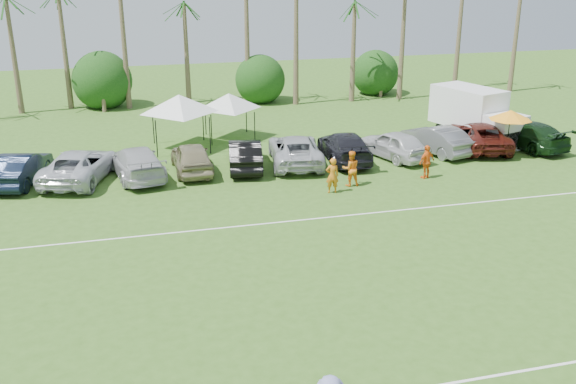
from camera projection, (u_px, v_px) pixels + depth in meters
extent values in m
cube|color=white|center=(245.00, 226.00, 27.24)|extent=(80.00, 0.10, 0.01)
cone|color=brown|center=(8.00, 46.00, 44.54)|extent=(0.44, 0.44, 10.00)
cone|color=brown|center=(68.00, 37.00, 45.32)|extent=(0.44, 0.44, 11.00)
cone|color=brown|center=(128.00, 57.00, 46.78)|extent=(0.44, 0.44, 8.00)
cone|color=brown|center=(182.00, 48.00, 47.55)|extent=(0.44, 0.44, 9.00)
cone|color=brown|center=(235.00, 39.00, 48.33)|extent=(0.44, 0.44, 10.00)
cone|color=brown|center=(287.00, 31.00, 49.10)|extent=(0.44, 0.44, 11.00)
cone|color=brown|center=(348.00, 49.00, 50.79)|extent=(0.44, 0.44, 8.00)
cone|color=brown|center=(406.00, 41.00, 51.81)|extent=(0.44, 0.44, 9.00)
cone|color=brown|center=(463.00, 33.00, 52.82)|extent=(0.44, 0.44, 10.00)
cone|color=brown|center=(506.00, 25.00, 53.59)|extent=(0.44, 0.44, 11.00)
cylinder|color=brown|center=(104.00, 100.00, 48.34)|extent=(0.30, 0.30, 1.40)
sphere|color=#133B10|center=(102.00, 85.00, 47.96)|extent=(4.00, 4.00, 4.00)
cylinder|color=brown|center=(259.00, 92.00, 51.17)|extent=(0.30, 0.30, 1.40)
sphere|color=#133B10|center=(259.00, 78.00, 50.80)|extent=(4.00, 4.00, 4.00)
cylinder|color=brown|center=(376.00, 86.00, 53.54)|extent=(0.30, 0.30, 1.40)
sphere|color=#133B10|center=(377.00, 73.00, 53.16)|extent=(4.00, 4.00, 4.00)
imported|color=orange|center=(332.00, 176.00, 30.84)|extent=(0.67, 0.47, 1.75)
imported|color=orange|center=(351.00, 168.00, 31.81)|extent=(0.92, 0.74, 1.80)
imported|color=orange|center=(427.00, 162.00, 32.93)|extent=(1.12, 0.78, 1.76)
cube|color=white|center=(468.00, 107.00, 40.25)|extent=(3.59, 4.93, 2.40)
cube|color=white|center=(505.00, 132.00, 38.12)|extent=(2.62, 2.30, 2.02)
cube|color=black|center=(514.00, 139.00, 37.65)|extent=(2.19, 0.93, 0.96)
cube|color=#E5590C|center=(481.00, 111.00, 41.00)|extent=(0.47, 1.47, 0.86)
cylinder|color=black|center=(490.00, 143.00, 38.00)|extent=(0.53, 0.91, 0.86)
cylinder|color=black|center=(512.00, 138.00, 38.95)|extent=(0.53, 0.91, 0.86)
cylinder|color=black|center=(442.00, 129.00, 41.22)|extent=(0.53, 0.91, 0.86)
cylinder|color=black|center=(463.00, 125.00, 42.17)|extent=(0.53, 0.91, 0.86)
cylinder|color=black|center=(156.00, 139.00, 36.34)|extent=(0.06, 0.06, 2.17)
cylinder|color=black|center=(210.00, 135.00, 37.07)|extent=(0.06, 0.06, 2.17)
cylinder|color=black|center=(153.00, 126.00, 39.12)|extent=(0.06, 0.06, 2.17)
cylinder|color=black|center=(203.00, 123.00, 39.84)|extent=(0.06, 0.06, 2.17)
pyramid|color=white|center=(179.00, 95.00, 37.35)|extent=(4.68, 4.68, 1.08)
cylinder|color=black|center=(211.00, 130.00, 38.75)|extent=(0.06, 0.06, 1.91)
cylinder|color=black|center=(255.00, 127.00, 39.38)|extent=(0.06, 0.06, 1.91)
cylinder|color=black|center=(206.00, 120.00, 41.18)|extent=(0.06, 0.06, 1.91)
cylinder|color=black|center=(246.00, 118.00, 41.81)|extent=(0.06, 0.06, 1.91)
pyramid|color=silver|center=(229.00, 93.00, 39.63)|extent=(4.14, 4.14, 0.96)
cylinder|color=black|center=(508.00, 136.00, 36.58)|extent=(0.05, 0.05, 2.41)
cone|color=orange|center=(511.00, 115.00, 36.17)|extent=(2.41, 2.41, 0.55)
imported|color=black|center=(20.00, 168.00, 32.12)|extent=(2.83, 5.14, 1.61)
imported|color=silver|center=(79.00, 165.00, 32.59)|extent=(4.27, 6.31, 1.61)
imported|color=#BCBCBE|center=(137.00, 162.00, 33.09)|extent=(3.13, 5.83, 1.61)
imported|color=gray|center=(192.00, 157.00, 33.90)|extent=(1.99, 4.75, 1.61)
imported|color=black|center=(245.00, 154.00, 34.48)|extent=(2.40, 5.07, 1.61)
imported|color=#B8B9BD|center=(295.00, 150.00, 35.27)|extent=(3.51, 6.11, 1.61)
imported|color=black|center=(345.00, 147.00, 35.87)|extent=(2.75, 5.71, 1.61)
imported|color=silver|center=(394.00, 144.00, 36.29)|extent=(3.25, 5.07, 1.61)
imported|color=slate|center=(436.00, 139.00, 37.33)|extent=(2.84, 5.14, 1.61)
imported|color=#561B14|center=(479.00, 136.00, 38.12)|extent=(3.89, 6.23, 1.61)
imported|color=black|center=(526.00, 135.00, 38.33)|extent=(3.39, 5.89, 1.61)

